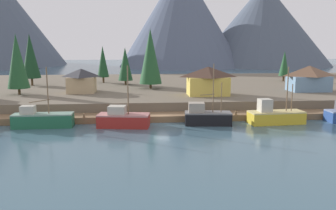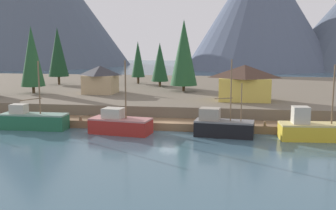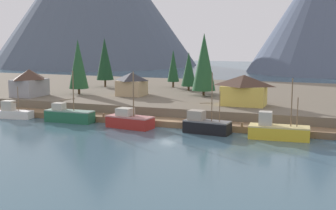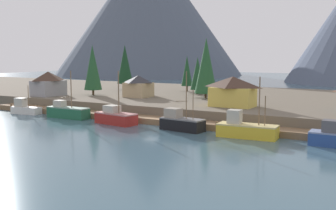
{
  "view_description": "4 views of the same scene",
  "coord_description": "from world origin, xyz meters",
  "px_view_note": "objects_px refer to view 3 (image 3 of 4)",
  "views": [
    {
      "loc": [
        -3.51,
        -53.64,
        12.31
      ],
      "look_at": [
        1.16,
        1.29,
        2.59
      ],
      "focal_mm": 37.38,
      "sensor_mm": 36.0,
      "label": 1
    },
    {
      "loc": [
        7.74,
        -50.39,
        11.14
      ],
      "look_at": [
        -0.67,
        3.45,
        2.88
      ],
      "focal_mm": 43.24,
      "sensor_mm": 36.0,
      "label": 2
    },
    {
      "loc": [
        25.26,
        -66.47,
        14.26
      ],
      "look_at": [
        -1.42,
        3.61,
        3.16
      ],
      "focal_mm": 47.73,
      "sensor_mm": 36.0,
      "label": 3
    },
    {
      "loc": [
        37.78,
        -57.94,
        11.74
      ],
      "look_at": [
        1.76,
        2.63,
        3.26
      ],
      "focal_mm": 44.04,
      "sensor_mm": 36.0,
      "label": 4
    }
  ],
  "objects_px": {
    "conifer_near_left": "(189,69)",
    "conifer_near_right": "(173,66)",
    "fishing_boat_white": "(14,112)",
    "fishing_boat_red": "(129,120)",
    "fishing_boat_yellow": "(277,131)",
    "house_yellow": "(244,90)",
    "house_grey": "(29,82)",
    "conifer_mid_right": "(204,62)",
    "fishing_boat_green": "(69,115)",
    "house_tan": "(132,84)",
    "fishing_boat_black": "(206,125)",
    "conifer_back_left": "(78,64)",
    "conifer_back_right": "(105,59)"
  },
  "relations": [
    {
      "from": "fishing_boat_white",
      "to": "house_yellow",
      "type": "distance_m",
      "value": 41.77
    },
    {
      "from": "house_yellow",
      "to": "conifer_near_left",
      "type": "height_order",
      "value": "conifer_near_left"
    },
    {
      "from": "fishing_boat_red",
      "to": "house_tan",
      "type": "distance_m",
      "value": 22.19
    },
    {
      "from": "fishing_boat_green",
      "to": "conifer_near_left",
      "type": "distance_m",
      "value": 34.48
    },
    {
      "from": "fishing_boat_white",
      "to": "house_grey",
      "type": "xyz_separation_m",
      "value": [
        -5.03,
        11.13,
        4.27
      ]
    },
    {
      "from": "fishing_boat_yellow",
      "to": "conifer_back_left",
      "type": "relative_size",
      "value": 0.75
    },
    {
      "from": "fishing_boat_red",
      "to": "house_tan",
      "type": "relative_size",
      "value": 1.63
    },
    {
      "from": "conifer_near_left",
      "to": "conifer_back_right",
      "type": "height_order",
      "value": "conifer_back_right"
    },
    {
      "from": "fishing_boat_black",
      "to": "house_tan",
      "type": "relative_size",
      "value": 1.66
    },
    {
      "from": "fishing_boat_black",
      "to": "conifer_near_left",
      "type": "xyz_separation_m",
      "value": [
        -13.38,
        32.33,
        6.23
      ]
    },
    {
      "from": "fishing_boat_white",
      "to": "conifer_near_right",
      "type": "height_order",
      "value": "conifer_near_right"
    },
    {
      "from": "fishing_boat_red",
      "to": "fishing_boat_white",
      "type": "bearing_deg",
      "value": -173.12
    },
    {
      "from": "house_yellow",
      "to": "house_grey",
      "type": "bearing_deg",
      "value": -176.55
    },
    {
      "from": "fishing_boat_yellow",
      "to": "conifer_near_left",
      "type": "height_order",
      "value": "conifer_near_left"
    },
    {
      "from": "fishing_boat_red",
      "to": "fishing_boat_black",
      "type": "height_order",
      "value": "fishing_boat_black"
    },
    {
      "from": "fishing_boat_yellow",
      "to": "house_yellow",
      "type": "xyz_separation_m",
      "value": [
        -7.8,
        14.13,
        4.09
      ]
    },
    {
      "from": "conifer_back_left",
      "to": "conifer_back_right",
      "type": "height_order",
      "value": "conifer_back_right"
    },
    {
      "from": "conifer_near_right",
      "to": "conifer_back_left",
      "type": "xyz_separation_m",
      "value": [
        -14.29,
        -19.97,
        1.17
      ]
    },
    {
      "from": "fishing_boat_white",
      "to": "fishing_boat_yellow",
      "type": "xyz_separation_m",
      "value": [
        47.0,
        -0.33,
        0.13
      ]
    },
    {
      "from": "fishing_boat_red",
      "to": "fishing_boat_yellow",
      "type": "xyz_separation_m",
      "value": [
        23.5,
        0.21,
        0.02
      ]
    },
    {
      "from": "fishing_boat_black",
      "to": "house_tan",
      "type": "height_order",
      "value": "fishing_boat_black"
    },
    {
      "from": "fishing_boat_yellow",
      "to": "fishing_boat_white",
      "type": "bearing_deg",
      "value": 175.16
    },
    {
      "from": "house_grey",
      "to": "conifer_near_left",
      "type": "xyz_separation_m",
      "value": [
        27.86,
        21.04,
        2.13
      ]
    },
    {
      "from": "house_grey",
      "to": "house_yellow",
      "type": "bearing_deg",
      "value": 3.45
    },
    {
      "from": "house_tan",
      "to": "fishing_boat_black",
      "type": "bearing_deg",
      "value": -41.96
    },
    {
      "from": "conifer_near_left",
      "to": "conifer_near_right",
      "type": "height_order",
      "value": "conifer_near_right"
    },
    {
      "from": "house_tan",
      "to": "conifer_mid_right",
      "type": "xyz_separation_m",
      "value": [
        14.09,
        5.4,
        4.59
      ]
    },
    {
      "from": "fishing_boat_white",
      "to": "fishing_boat_green",
      "type": "distance_m",
      "value": 11.53
    },
    {
      "from": "house_yellow",
      "to": "fishing_boat_black",
      "type": "bearing_deg",
      "value": -102.1
    },
    {
      "from": "house_grey",
      "to": "house_tan",
      "type": "distance_m",
      "value": 21.19
    },
    {
      "from": "conifer_back_left",
      "to": "fishing_boat_white",
      "type": "bearing_deg",
      "value": -98.85
    },
    {
      "from": "fishing_boat_white",
      "to": "fishing_boat_black",
      "type": "distance_m",
      "value": 36.21
    },
    {
      "from": "fishing_boat_white",
      "to": "house_tan",
      "type": "distance_m",
      "value": 24.51
    },
    {
      "from": "fishing_boat_red",
      "to": "conifer_back_left",
      "type": "height_order",
      "value": "conifer_back_left"
    },
    {
      "from": "conifer_mid_right",
      "to": "conifer_back_left",
      "type": "relative_size",
      "value": 1.11
    },
    {
      "from": "fishing_boat_green",
      "to": "house_grey",
      "type": "height_order",
      "value": "fishing_boat_green"
    },
    {
      "from": "conifer_back_right",
      "to": "conifer_near_right",
      "type": "bearing_deg",
      "value": 16.48
    },
    {
      "from": "conifer_near_right",
      "to": "conifer_back_left",
      "type": "bearing_deg",
      "value": -125.58
    },
    {
      "from": "conifer_mid_right",
      "to": "conifer_near_right",
      "type": "bearing_deg",
      "value": 131.92
    },
    {
      "from": "conifer_back_left",
      "to": "conifer_back_right",
      "type": "relative_size",
      "value": 0.97
    },
    {
      "from": "fishing_boat_red",
      "to": "house_grey",
      "type": "height_order",
      "value": "fishing_boat_red"
    },
    {
      "from": "conifer_mid_right",
      "to": "fishing_boat_red",
      "type": "bearing_deg",
      "value": -101.32
    },
    {
      "from": "fishing_boat_yellow",
      "to": "conifer_near_left",
      "type": "xyz_separation_m",
      "value": [
        -24.17,
        32.5,
        6.28
      ]
    },
    {
      "from": "conifer_near_right",
      "to": "house_grey",
      "type": "bearing_deg",
      "value": -129.8
    },
    {
      "from": "fishing_boat_green",
      "to": "fishing_boat_black",
      "type": "xyz_separation_m",
      "value": [
        24.68,
        -0.37,
        0.07
      ]
    },
    {
      "from": "conifer_near_left",
      "to": "conifer_mid_right",
      "type": "height_order",
      "value": "conifer_mid_right"
    },
    {
      "from": "fishing_boat_red",
      "to": "conifer_near_right",
      "type": "height_order",
      "value": "conifer_near_right"
    },
    {
      "from": "fishing_boat_black",
      "to": "conifer_near_right",
      "type": "height_order",
      "value": "conifer_near_right"
    },
    {
      "from": "fishing_boat_red",
      "to": "conifer_back_right",
      "type": "xyz_separation_m",
      "value": [
        -22.69,
        33.36,
        8.23
      ]
    },
    {
      "from": "fishing_boat_white",
      "to": "fishing_boat_red",
      "type": "height_order",
      "value": "fishing_boat_red"
    }
  ]
}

